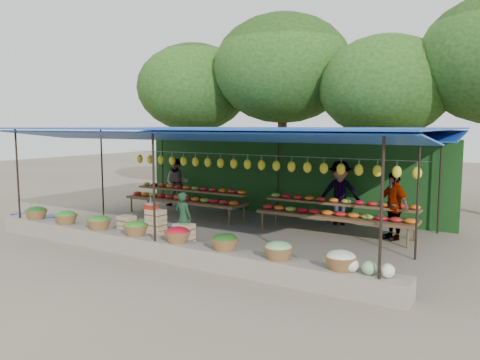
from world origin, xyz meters
The scene contains 16 objects.
ground centered at (0.00, 0.00, 0.00)m, with size 60.00×60.00×0.00m, color #6C634F.
stone_curb centered at (0.00, -2.75, 0.20)m, with size 10.60×0.55×0.40m, color gray.
stall_canopy centered at (0.00, 0.07, 2.67)m, with size 10.80×6.60×2.82m.
produce_baskets centered at (-0.10, -2.75, 0.56)m, with size 8.98×0.58×0.34m.
netting_backdrop centered at (0.00, 3.15, 1.25)m, with size 10.60×0.06×2.50m, color #1F4E1B.
tree_row centered at (0.50, 6.09, 4.70)m, with size 16.51×5.50×7.12m.
fruit_table_left centered at (-2.49, 1.35, 0.61)m, with size 4.21×0.95×0.93m.
fruit_table_right centered at (2.51, 1.35, 0.61)m, with size 4.21×0.95×0.93m.
crate_counter centered at (-1.18, -1.58, 0.31)m, with size 2.36×0.36×0.77m.
weighing_scale centered at (-1.31, -1.58, 0.85)m, with size 0.30×0.30×0.32m.
vendor_seated centered at (-0.35, -1.49, 0.63)m, with size 0.46×0.30×1.27m, color #18351F.
customer_left centered at (-3.79, 2.49, 0.86)m, with size 0.83×0.65×1.71m, color slate.
customer_mid centered at (2.17, 2.59, 0.93)m, with size 1.20×0.69×1.86m, color slate.
customer_right centered at (3.92, 1.60, 0.87)m, with size 1.02×0.42×1.74m, color slate.
blue_crate_front centered at (-4.83, -2.01, 0.15)m, with size 0.51×0.36×0.30m, color navy.
blue_crate_back centered at (-6.09, -2.06, 0.13)m, with size 0.43×0.31×0.26m, color navy.
Camera 1 is at (6.72, -10.33, 2.87)m, focal length 35.00 mm.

